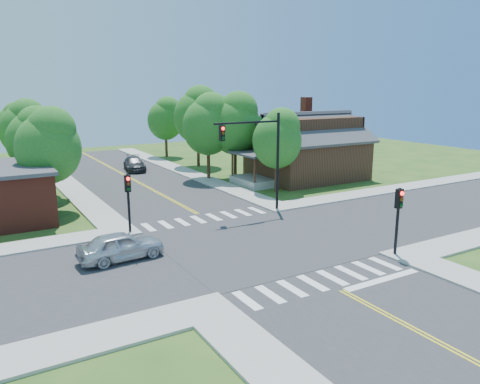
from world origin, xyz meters
TOP-DOWN VIEW (x-y plane):
  - ground at (0.00, 0.00)m, footprint 100.00×100.00m
  - road_ns at (0.00, 0.00)m, footprint 10.00×90.00m
  - road_ew at (0.00, 0.00)m, footprint 90.00×10.00m
  - intersection_patch at (0.00, 0.00)m, footprint 10.20×10.20m
  - sidewalk_ne at (15.82, 15.82)m, footprint 40.00×40.00m
  - crosswalk_north at (0.00, 6.20)m, footprint 8.85×2.00m
  - crosswalk_south at (0.00, -6.20)m, footprint 8.85×2.00m
  - centerline at (0.00, 0.00)m, footprint 0.30×90.00m
  - stop_bar at (2.50, -7.60)m, footprint 4.60×0.45m
  - signal_mast_ne at (3.91, 5.59)m, footprint 5.30×0.42m
  - signal_pole_se at (5.60, -5.62)m, footprint 0.34×0.42m
  - signal_pole_nw at (-5.60, 5.58)m, footprint 0.34×0.42m
  - house_ne at (15.11, 14.23)m, footprint 13.05×8.80m
  - tree_e_a at (9.24, 10.74)m, footprint 4.30×4.08m
  - tree_e_b at (8.98, 17.50)m, footprint 5.08×4.82m
  - tree_e_c at (9.09, 26.16)m, footprint 5.41×5.14m
  - tree_e_d at (8.70, 34.97)m, footprint 4.59×4.36m
  - tree_w_a at (-8.75, 13.32)m, footprint 4.54×4.31m
  - tree_w_b at (-8.89, 19.69)m, footprint 4.43×4.21m
  - tree_w_c at (-8.72, 27.47)m, footprint 4.67×4.43m
  - tree_w_d at (-8.63, 37.32)m, footprint 4.33×4.11m
  - tree_house at (6.67, 18.75)m, footprint 5.01×4.76m
  - tree_bldg at (-8.47, 17.84)m, footprint 4.29×4.07m
  - car_silver at (-7.41, 1.35)m, footprint 2.44×4.76m
  - car_dgrey at (1.75, 27.16)m, footprint 3.90×5.76m

SIDE VIEW (x-z plane):
  - ground at x=0.00m, z-range 0.00..0.00m
  - intersection_patch at x=0.00m, z-range -0.03..0.03m
  - stop_bar at x=2.50m, z-range -0.05..0.05m
  - road_ns at x=0.00m, z-range 0.00..0.04m
  - road_ew at x=0.00m, z-range 0.01..0.04m
  - crosswalk_north at x=0.00m, z-range 0.04..0.05m
  - crosswalk_south at x=0.00m, z-range 0.04..0.05m
  - centerline at x=0.00m, z-range 0.04..0.05m
  - sidewalk_ne at x=15.82m, z-range 0.00..0.14m
  - car_dgrey at x=1.75m, z-range 0.00..1.45m
  - car_silver at x=-7.41m, z-range 0.00..1.53m
  - signal_pole_se at x=5.60m, z-range 0.76..4.56m
  - signal_pole_nw at x=-5.60m, z-range 0.76..4.56m
  - house_ne at x=15.11m, z-range -0.23..6.88m
  - tree_bldg at x=-8.47m, z-range 1.13..8.42m
  - tree_e_a at x=9.24m, z-range 1.13..8.43m
  - tree_w_d at x=-8.63m, z-range 1.14..8.50m
  - signal_mast_ne at x=3.91m, z-range 1.25..8.45m
  - tree_w_b at x=-8.89m, z-range 1.17..8.69m
  - tree_w_a at x=-8.75m, z-range 1.20..8.91m
  - tree_e_d at x=8.70m, z-range 1.21..9.00m
  - tree_w_c at x=-8.72m, z-range 1.23..9.17m
  - tree_house at x=6.67m, z-range 1.32..9.84m
  - tree_e_b at x=8.98m, z-range 1.34..9.97m
  - tree_e_c at x=9.09m, z-range 1.43..10.63m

